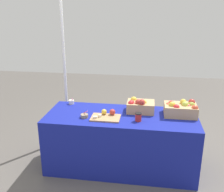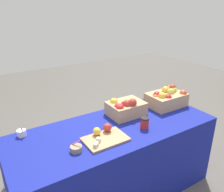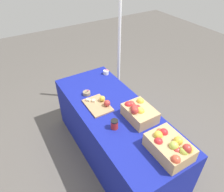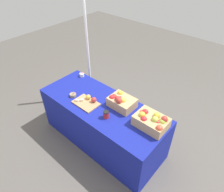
{
  "view_description": "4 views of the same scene",
  "coord_description": "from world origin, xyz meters",
  "px_view_note": "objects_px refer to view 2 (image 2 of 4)",
  "views": [
    {
      "loc": [
        0.33,
        -2.98,
        2.01
      ],
      "look_at": [
        -0.12,
        -0.01,
        0.99
      ],
      "focal_mm": 41.35,
      "sensor_mm": 36.0,
      "label": 1
    },
    {
      "loc": [
        -1.0,
        -1.53,
        1.79
      ],
      "look_at": [
        0.02,
        0.08,
        1.02
      ],
      "focal_mm": 37.1,
      "sensor_mm": 36.0,
      "label": 2
    },
    {
      "loc": [
        1.5,
        -0.95,
        2.3
      ],
      "look_at": [
        -0.01,
        -0.04,
        0.96
      ],
      "focal_mm": 33.73,
      "sensor_mm": 36.0,
      "label": 3
    },
    {
      "loc": [
        1.52,
        -1.51,
        2.58
      ],
      "look_at": [
        0.12,
        0.08,
        0.9
      ],
      "focal_mm": 32.53,
      "sensor_mm": 36.0,
      "label": 4
    }
  ],
  "objects_px": {
    "apple_crate_middle": "(126,107)",
    "sample_bowl_near": "(22,133)",
    "cutting_board_front": "(104,136)",
    "coffee_cup": "(145,123)",
    "apple_crate_left": "(167,98)",
    "sample_bowl_mid": "(76,148)"
  },
  "relations": [
    {
      "from": "apple_crate_middle",
      "to": "sample_bowl_near",
      "type": "relative_size",
      "value": 3.5
    },
    {
      "from": "cutting_board_front",
      "to": "coffee_cup",
      "type": "xyz_separation_m",
      "value": [
        0.39,
        -0.04,
        0.03
      ]
    },
    {
      "from": "apple_crate_middle",
      "to": "cutting_board_front",
      "type": "relative_size",
      "value": 0.99
    },
    {
      "from": "cutting_board_front",
      "to": "apple_crate_middle",
      "type": "bearing_deg",
      "value": 32.93
    },
    {
      "from": "cutting_board_front",
      "to": "coffee_cup",
      "type": "relative_size",
      "value": 3.43
    },
    {
      "from": "apple_crate_left",
      "to": "cutting_board_front",
      "type": "distance_m",
      "value": 0.94
    },
    {
      "from": "sample_bowl_mid",
      "to": "coffee_cup",
      "type": "height_order",
      "value": "coffee_cup"
    },
    {
      "from": "sample_bowl_near",
      "to": "cutting_board_front",
      "type": "bearing_deg",
      "value": -35.77
    },
    {
      "from": "apple_crate_middle",
      "to": "coffee_cup",
      "type": "bearing_deg",
      "value": -90.73
    },
    {
      "from": "cutting_board_front",
      "to": "coffee_cup",
      "type": "bearing_deg",
      "value": -6.01
    },
    {
      "from": "sample_bowl_near",
      "to": "sample_bowl_mid",
      "type": "bearing_deg",
      "value": -55.97
    },
    {
      "from": "sample_bowl_near",
      "to": "sample_bowl_mid",
      "type": "relative_size",
      "value": 1.04
    },
    {
      "from": "apple_crate_middle",
      "to": "cutting_board_front",
      "type": "distance_m",
      "value": 0.48
    },
    {
      "from": "coffee_cup",
      "to": "cutting_board_front",
      "type": "bearing_deg",
      "value": 173.99
    },
    {
      "from": "cutting_board_front",
      "to": "sample_bowl_mid",
      "type": "relative_size",
      "value": 3.69
    },
    {
      "from": "cutting_board_front",
      "to": "coffee_cup",
      "type": "distance_m",
      "value": 0.4
    },
    {
      "from": "sample_bowl_near",
      "to": "coffee_cup",
      "type": "relative_size",
      "value": 0.97
    },
    {
      "from": "apple_crate_middle",
      "to": "coffee_cup",
      "type": "xyz_separation_m",
      "value": [
        -0.0,
        -0.3,
        -0.03
      ]
    },
    {
      "from": "apple_crate_left",
      "to": "sample_bowl_mid",
      "type": "distance_m",
      "value": 1.21
    },
    {
      "from": "apple_crate_left",
      "to": "coffee_cup",
      "type": "xyz_separation_m",
      "value": [
        -0.52,
        -0.25,
        -0.04
      ]
    },
    {
      "from": "apple_crate_left",
      "to": "coffee_cup",
      "type": "distance_m",
      "value": 0.58
    },
    {
      "from": "apple_crate_middle",
      "to": "sample_bowl_near",
      "type": "bearing_deg",
      "value": 171.0
    }
  ]
}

